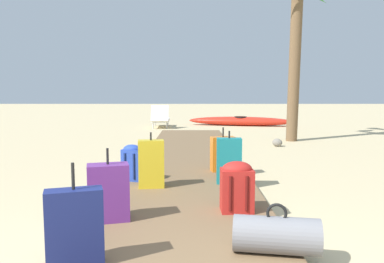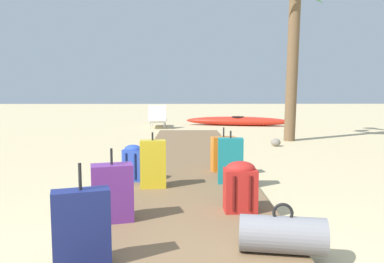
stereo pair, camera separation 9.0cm
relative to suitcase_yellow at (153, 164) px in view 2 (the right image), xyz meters
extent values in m
plane|color=#CCB789|center=(0.50, 0.92, -0.39)|extent=(60.00, 60.00, 0.00)
cube|color=brown|center=(0.50, 1.96, -0.35)|extent=(1.80, 10.37, 0.08)
cube|color=gold|center=(0.00, 0.00, 0.00)|extent=(0.36, 0.23, 0.63)
cylinder|color=black|center=(0.00, 0.00, 0.37)|extent=(0.02, 0.02, 0.10)
cube|color=navy|center=(-0.32, -2.27, -0.03)|extent=(0.44, 0.28, 0.57)
cylinder|color=black|center=(-0.32, -2.27, 0.35)|extent=(0.02, 0.02, 0.20)
cube|color=#197A7F|center=(1.05, 0.23, 0.00)|extent=(0.35, 0.20, 0.62)
cylinder|color=black|center=(1.05, 0.23, 0.36)|extent=(0.02, 0.02, 0.10)
cylinder|color=slate|center=(1.20, -2.06, -0.17)|extent=(0.71, 0.40, 0.29)
torus|color=black|center=(1.20, -2.06, 0.01)|extent=(0.17, 0.05, 0.16)
cube|color=red|center=(1.01, -1.01, -0.09)|extent=(0.35, 0.27, 0.45)
ellipsoid|color=red|center=(1.01, -1.01, 0.14)|extent=(0.33, 0.25, 0.17)
cylinder|color=#5B110F|center=(0.93, -1.14, -0.09)|extent=(0.04, 0.04, 0.36)
cylinder|color=#5B110F|center=(1.10, -1.13, -0.09)|extent=(0.04, 0.04, 0.36)
cube|color=orange|center=(1.03, 1.03, -0.04)|extent=(0.40, 0.27, 0.54)
cylinder|color=black|center=(1.03, 1.03, 0.30)|extent=(0.02, 0.02, 0.15)
cube|color=#2847B7|center=(-0.31, 0.39, -0.09)|extent=(0.31, 0.25, 0.45)
ellipsoid|color=#2847B7|center=(-0.31, 0.39, 0.13)|extent=(0.29, 0.24, 0.13)
cylinder|color=navy|center=(-0.40, 0.32, -0.09)|extent=(0.04, 0.04, 0.36)
cylinder|color=navy|center=(-0.27, 0.28, -0.09)|extent=(0.04, 0.04, 0.36)
cube|color=#6B2D84|center=(-0.28, -1.30, -0.03)|extent=(0.44, 0.32, 0.56)
cylinder|color=black|center=(-0.28, -1.30, 0.33)|extent=(0.02, 0.02, 0.16)
cylinder|color=brown|center=(3.19, 5.08, 1.74)|extent=(0.29, 0.53, 4.29)
cube|color=white|center=(-0.59, 8.92, -0.13)|extent=(0.64, 1.42, 0.08)
cube|color=white|center=(-0.58, 8.32, 0.15)|extent=(0.61, 0.44, 0.55)
cylinder|color=silver|center=(-0.85, 9.47, -0.28)|extent=(0.04, 0.04, 0.22)
cylinder|color=silver|center=(-0.37, 9.49, -0.28)|extent=(0.04, 0.04, 0.22)
cylinder|color=silver|center=(-0.82, 8.35, -0.28)|extent=(0.04, 0.04, 0.22)
cylinder|color=silver|center=(-0.34, 8.37, -0.28)|extent=(0.04, 0.04, 0.22)
ellipsoid|color=red|center=(2.37, 9.50, -0.23)|extent=(4.01, 1.48, 0.34)
torus|color=black|center=(2.37, 9.50, -0.08)|extent=(0.58, 0.58, 0.05)
ellipsoid|color=#5B5651|center=(-0.88, -0.65, -0.29)|extent=(0.50, 0.47, 0.20)
ellipsoid|color=gray|center=(2.59, 4.18, -0.30)|extent=(0.31, 0.30, 0.19)
camera|label=1|loc=(0.54, -5.00, 0.98)|focal=36.18mm
camera|label=2|loc=(0.45, -5.00, 0.98)|focal=36.18mm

